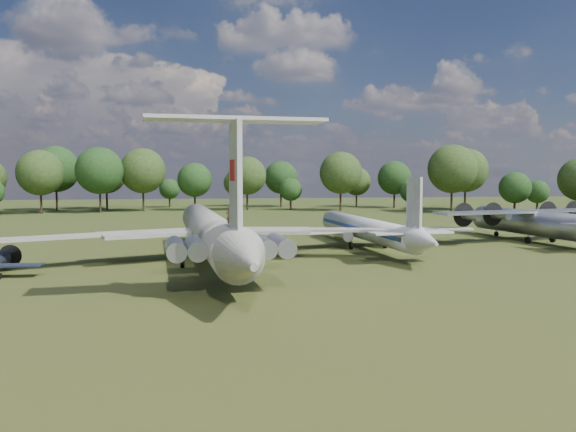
{
  "coord_description": "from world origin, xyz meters",
  "views": [
    {
      "loc": [
        -3.46,
        -59.92,
        9.42
      ],
      "look_at": [
        5.38,
        -2.77,
        5.0
      ],
      "focal_mm": 35.0,
      "sensor_mm": 36.0,
      "label": 1
    }
  ],
  "objects": [
    {
      "name": "ground",
      "position": [
        0.0,
        0.0,
        0.0
      ],
      "size": [
        300.0,
        300.0,
        0.0
      ],
      "primitive_type": "plane",
      "color": "#1E3B13",
      "rests_on": "ground"
    },
    {
      "name": "il62_airliner",
      "position": [
        -2.52,
        -1.19,
        2.61
      ],
      "size": [
        45.39,
        56.61,
        5.23
      ],
      "primitive_type": null,
      "rotation": [
        0.0,
        0.0,
        0.08
      ],
      "color": "beige",
      "rests_on": "ground"
    },
    {
      "name": "tu104_jet",
      "position": [
        16.93,
        7.92,
        1.91
      ],
      "size": [
        31.89,
        40.58,
        3.82
      ],
      "primitive_type": null,
      "rotation": [
        0.0,
        0.0,
        0.09
      ],
      "color": "silver",
      "rests_on": "ground"
    },
    {
      "name": "an12_transport",
      "position": [
        41.65,
        10.17,
        2.16
      ],
      "size": [
        34.6,
        37.43,
        4.33
      ],
      "primitive_type": null,
      "rotation": [
        0.0,
        0.0,
        0.17
      ],
      "color": "#A9ACB1",
      "rests_on": "ground"
    },
    {
      "name": "person_on_il62",
      "position": [
        -1.28,
        -15.78,
        6.02
      ],
      "size": [
        0.59,
        0.4,
        1.58
      ],
      "primitive_type": "imported",
      "rotation": [
        0.0,
        0.0,
        3.1
      ],
      "color": "#885C45",
      "rests_on": "il62_airliner"
    }
  ]
}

